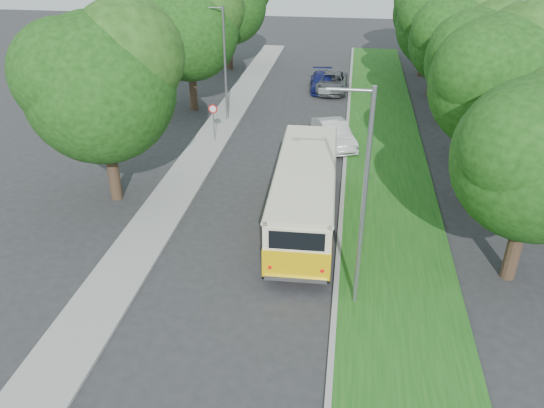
# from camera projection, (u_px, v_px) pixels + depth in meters

# --- Properties ---
(ground) EXTENTS (120.00, 120.00, 0.00)m
(ground) POSITION_uv_depth(u_px,v_px,m) (251.00, 255.00, 21.95)
(ground) COLOR #2A2A2C
(ground) RESTS_ON ground
(curb) EXTENTS (0.20, 70.00, 0.15)m
(curb) POSITION_uv_depth(u_px,v_px,m) (342.00, 203.00, 25.79)
(curb) COLOR gray
(curb) RESTS_ON ground
(grass_verge) EXTENTS (4.50, 70.00, 0.13)m
(grass_verge) POSITION_uv_depth(u_px,v_px,m) (391.00, 206.00, 25.49)
(grass_verge) COLOR #185015
(grass_verge) RESTS_ON ground
(sidewalk) EXTENTS (2.20, 70.00, 0.12)m
(sidewalk) POSITION_uv_depth(u_px,v_px,m) (176.00, 191.00, 26.89)
(sidewalk) COLOR gray
(sidewalk) RESTS_ON ground
(treeline) EXTENTS (24.27, 41.91, 9.46)m
(treeline) POSITION_uv_depth(u_px,v_px,m) (347.00, 29.00, 34.36)
(treeline) COLOR #332319
(treeline) RESTS_ON ground
(lamppost_near) EXTENTS (1.71, 0.16, 8.00)m
(lamppost_near) POSITION_uv_depth(u_px,v_px,m) (362.00, 196.00, 17.14)
(lamppost_near) COLOR gray
(lamppost_near) RESTS_ON ground
(lamppost_far) EXTENTS (1.71, 0.16, 7.50)m
(lamppost_far) POSITION_uv_depth(u_px,v_px,m) (223.00, 60.00, 34.51)
(lamppost_far) COLOR gray
(lamppost_far) RESTS_ON ground
(warning_sign) EXTENTS (0.56, 0.10, 2.50)m
(warning_sign) POSITION_uv_depth(u_px,v_px,m) (213.00, 116.00, 32.13)
(warning_sign) COLOR gray
(warning_sign) RESTS_ON ground
(vintage_bus) EXTENTS (2.91, 10.19, 3.01)m
(vintage_bus) POSITION_uv_depth(u_px,v_px,m) (305.00, 195.00, 23.40)
(vintage_bus) COLOR #F0BC07
(vintage_bus) RESTS_ON ground
(car_silver) EXTENTS (1.77, 3.70, 1.22)m
(car_silver) POSITION_uv_depth(u_px,v_px,m) (320.00, 151.00, 30.19)
(car_silver) COLOR #ACACB0
(car_silver) RESTS_ON ground
(car_white) EXTENTS (3.13, 4.78, 1.49)m
(car_white) POSITION_uv_depth(u_px,v_px,m) (334.00, 134.00, 32.11)
(car_white) COLOR silver
(car_white) RESTS_ON ground
(car_blue) EXTENTS (2.25, 4.79, 1.35)m
(car_blue) POSITION_uv_depth(u_px,v_px,m) (323.00, 82.00, 42.62)
(car_blue) COLOR navy
(car_blue) RESTS_ON ground
(car_grey) EXTENTS (2.42, 5.15, 1.42)m
(car_grey) POSITION_uv_depth(u_px,v_px,m) (332.00, 82.00, 42.30)
(car_grey) COLOR #525459
(car_grey) RESTS_ON ground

